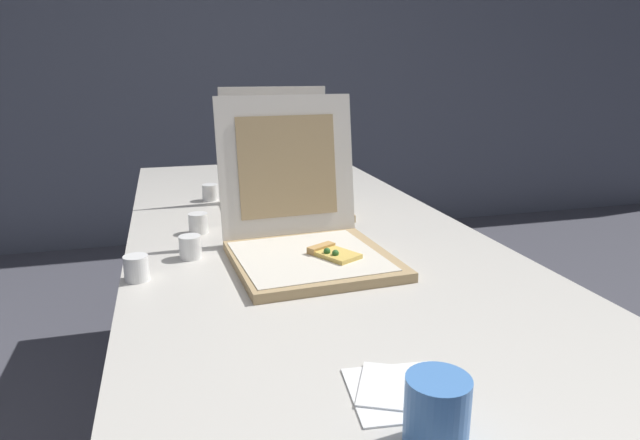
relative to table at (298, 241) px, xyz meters
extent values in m
cube|color=slate|center=(0.00, 2.37, 0.60)|extent=(10.00, 0.10, 2.60)
cube|color=beige|center=(0.00, 0.00, 0.03)|extent=(0.94, 2.18, 0.03)
cylinder|color=gray|center=(-0.40, 1.02, -0.34)|extent=(0.04, 0.04, 0.71)
cylinder|color=gray|center=(0.40, 1.02, -0.34)|extent=(0.04, 0.04, 0.71)
cube|color=tan|center=(-0.04, -0.32, 0.06)|extent=(0.38, 0.38, 0.02)
cube|color=silver|center=(-0.05, -0.32, 0.07)|extent=(0.34, 0.34, 0.00)
cube|color=silver|center=(-0.05, -0.12, 0.24)|extent=(0.36, 0.08, 0.36)
cube|color=tan|center=(-0.05, -0.12, 0.24)|extent=(0.26, 0.06, 0.26)
cube|color=#EAC156|center=(0.01, -0.35, 0.07)|extent=(0.11, 0.12, 0.01)
cube|color=tan|center=(-0.02, -0.31, 0.08)|extent=(0.07, 0.06, 0.02)
sphere|color=#2D6628|center=(-0.01, -0.35, 0.08)|extent=(0.02, 0.02, 0.02)
sphere|color=#2D6628|center=(0.00, -0.37, 0.08)|extent=(0.02, 0.02, 0.02)
cube|color=tan|center=(-0.01, 0.17, 0.06)|extent=(0.36, 0.36, 0.02)
cube|color=silver|center=(-0.01, 0.16, 0.07)|extent=(0.31, 0.31, 0.00)
cube|color=silver|center=(0.00, 0.35, 0.25)|extent=(0.36, 0.01, 0.36)
cube|color=tan|center=(0.00, 0.34, 0.25)|extent=(0.26, 0.01, 0.26)
cylinder|color=white|center=(0.01, 0.14, 0.10)|extent=(0.03, 0.03, 0.00)
cylinder|color=white|center=(0.02, 0.14, 0.08)|extent=(0.00, 0.00, 0.03)
cylinder|color=white|center=(0.00, 0.15, 0.08)|extent=(0.00, 0.00, 0.03)
cylinder|color=white|center=(0.00, 0.13, 0.08)|extent=(0.01, 0.00, 0.03)
cylinder|color=white|center=(-0.28, 0.01, 0.07)|extent=(0.05, 0.05, 0.06)
cylinder|color=white|center=(-0.31, -0.20, 0.07)|extent=(0.05, 0.05, 0.06)
cylinder|color=white|center=(-0.43, -0.31, 0.07)|extent=(0.05, 0.05, 0.06)
cylinder|color=white|center=(-0.22, 0.39, 0.07)|extent=(0.05, 0.05, 0.06)
cylinder|color=#477FCC|center=(-0.06, -0.98, 0.09)|extent=(0.08, 0.08, 0.09)
cube|color=white|center=(-0.06, -0.86, 0.05)|extent=(0.16, 0.16, 0.00)
cube|color=white|center=(-0.05, -0.86, 0.05)|extent=(0.15, 0.15, 0.00)
camera|label=1|loc=(-0.35, -1.50, 0.50)|focal=31.10mm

